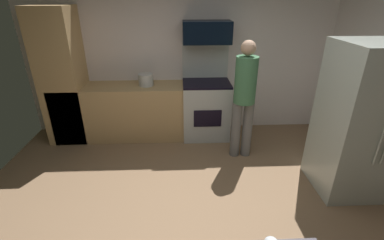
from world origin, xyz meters
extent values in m
cube|color=#86674A|center=(0.00, 0.00, -0.01)|extent=(5.20, 4.80, 0.02)
cube|color=silver|center=(0.00, 2.34, 1.30)|extent=(5.20, 0.12, 2.60)
cube|color=tan|center=(-0.90, 1.98, 0.45)|extent=(2.40, 0.60, 0.90)
cube|color=tan|center=(-1.90, 1.98, 1.05)|extent=(0.60, 0.60, 2.10)
cube|color=#B9BDBA|center=(0.37, 1.96, 0.46)|extent=(0.76, 0.64, 0.92)
cube|color=black|center=(0.37, 1.96, 0.94)|extent=(0.76, 0.64, 0.03)
cube|color=#B9BDBA|center=(0.37, 2.25, 1.25)|extent=(0.76, 0.06, 0.59)
cube|color=black|center=(0.37, 1.63, 0.45)|extent=(0.44, 0.01, 0.28)
cube|color=black|center=(0.37, 2.06, 1.71)|extent=(0.74, 0.38, 0.33)
cube|color=#B7C1B6|center=(2.03, 0.49, 0.90)|extent=(0.82, 0.76, 1.80)
cylinder|color=slate|center=(0.75, 1.28, 0.43)|extent=(0.14, 0.14, 0.86)
cylinder|color=slate|center=(0.92, 1.28, 0.43)|extent=(0.14, 0.14, 0.86)
cylinder|color=#437950|center=(0.83, 1.28, 1.18)|extent=(0.30, 0.30, 0.64)
sphere|color=tan|center=(0.83, 1.28, 1.61)|extent=(0.20, 0.20, 0.20)
cylinder|color=beige|center=(-0.61, 1.98, 1.00)|extent=(0.24, 0.24, 0.19)
camera|label=1|loc=(-0.06, -2.25, 2.23)|focal=25.38mm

